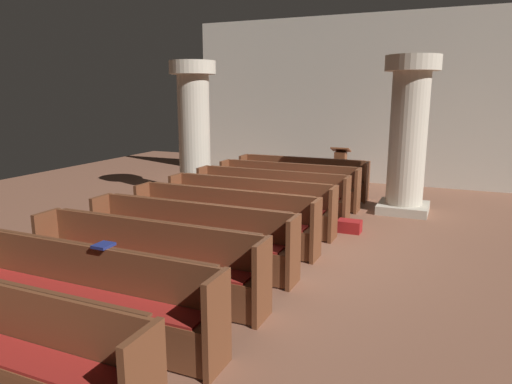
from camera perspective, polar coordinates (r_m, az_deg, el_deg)
The scene contains 15 objects.
ground_plane at distance 7.61m, azimuth 4.41°, elevation -6.64°, with size 19.20×19.20×0.00m, color brown.
back_wall at distance 13.11m, azimuth 13.47°, elevation 10.97°, with size 10.00×0.16×4.50m, color beige.
pew_row_0 at distance 11.18m, azimuth 5.73°, elevation 1.99°, with size 3.15×0.46×0.92m.
pew_row_1 at distance 10.22m, azimuth 3.96°, elevation 1.06°, with size 3.15×0.46×0.92m.
pew_row_2 at distance 9.27m, azimuth 1.83°, elevation -0.06°, with size 3.15×0.47×0.92m.
pew_row_3 at distance 8.35m, azimuth -0.78°, elevation -1.43°, with size 3.15×0.46×0.92m.
pew_row_4 at distance 7.45m, azimuth -4.03°, elevation -3.13°, with size 3.15×0.46×0.92m.
pew_row_5 at distance 6.59m, azimuth -8.17°, elevation -5.27°, with size 3.15×0.47×0.92m.
pew_row_6 at distance 5.79m, azimuth -13.55°, elevation -7.99°, with size 3.15×0.46×0.92m.
pew_row_7 at distance 5.07m, azimuth -20.66°, elevation -11.42°, with size 3.15×0.46×0.92m.
pillar_aisle_side at distance 9.90m, azimuth 18.32°, elevation 6.97°, with size 1.08×1.08×3.17m.
pillar_far_side at distance 11.12m, azimuth -7.67°, elevation 7.97°, with size 1.08×1.08×3.17m.
lectern at distance 12.26m, azimuth 10.35°, elevation 2.60°, with size 0.48×0.45×1.08m.
hymn_book at distance 4.95m, azimuth -18.36°, elevation -6.29°, with size 0.17×0.19×0.03m, color navy.
kneeler_box_red at distance 8.45m, azimuth 11.48°, elevation -4.17°, with size 0.42×0.29×0.21m, color maroon.
Camera 1 is at (2.32, -6.82, 2.44)m, focal length 32.33 mm.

